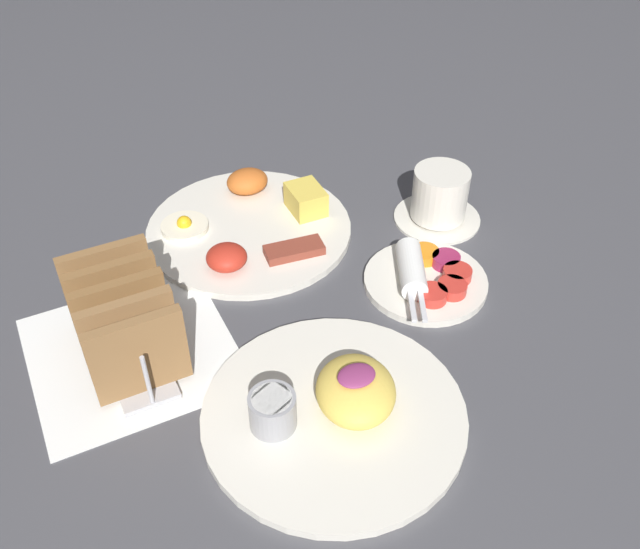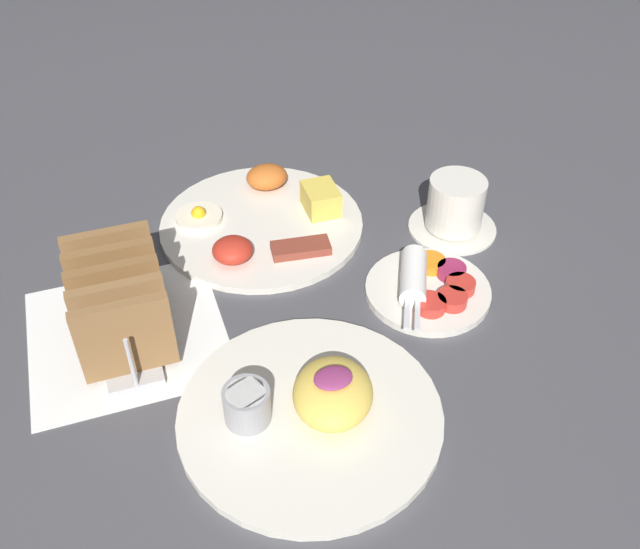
{
  "view_description": "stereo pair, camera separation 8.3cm",
  "coord_description": "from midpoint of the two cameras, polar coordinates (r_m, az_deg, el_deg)",
  "views": [
    {
      "loc": [
        -0.25,
        -0.54,
        0.59
      ],
      "look_at": [
        0.04,
        0.04,
        0.03
      ],
      "focal_mm": 40.0,
      "sensor_mm": 36.0,
      "label": 1
    },
    {
      "loc": [
        -0.17,
        -0.57,
        0.59
      ],
      "look_at": [
        0.04,
        0.04,
        0.03
      ],
      "focal_mm": 40.0,
      "sensor_mm": 36.0,
      "label": 2
    }
  ],
  "objects": [
    {
      "name": "plate_condiments",
      "position": [
        0.89,
        11.33,
        -1.05
      ],
      "size": [
        0.15,
        0.16,
        0.04
      ],
      "color": "silver",
      "rests_on": "ground_plane"
    },
    {
      "name": "coffee_cup",
      "position": [
        0.98,
        13.16,
        5.16
      ],
      "size": [
        0.12,
        0.12,
        0.08
      ],
      "color": "silver",
      "rests_on": "ground_plane"
    },
    {
      "name": "plate_foreground",
      "position": [
        0.74,
        2.53,
        -10.76
      ],
      "size": [
        0.27,
        0.27,
        0.06
      ],
      "color": "silver",
      "rests_on": "ground_plane"
    },
    {
      "name": "plate_breakfast",
      "position": [
        0.98,
        -2.11,
        4.31
      ],
      "size": [
        0.28,
        0.28,
        0.05
      ],
      "color": "silver",
      "rests_on": "ground_plane"
    },
    {
      "name": "ground_plane",
      "position": [
        0.84,
        1.31,
        -4.11
      ],
      "size": [
        3.0,
        3.0,
        0.0
      ],
      "primitive_type": "plane",
      "color": "#47474C"
    },
    {
      "name": "napkin_flat",
      "position": [
        0.85,
        -12.49,
        -4.8
      ],
      "size": [
        0.22,
        0.22,
        0.0
      ],
      "color": "white",
      "rests_on": "ground_plane"
    },
    {
      "name": "toast_rack",
      "position": [
        0.81,
        -12.99,
        -2.31
      ],
      "size": [
        0.1,
        0.18,
        0.1
      ],
      "color": "#B7B7BC",
      "rests_on": "ground_plane"
    }
  ]
}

